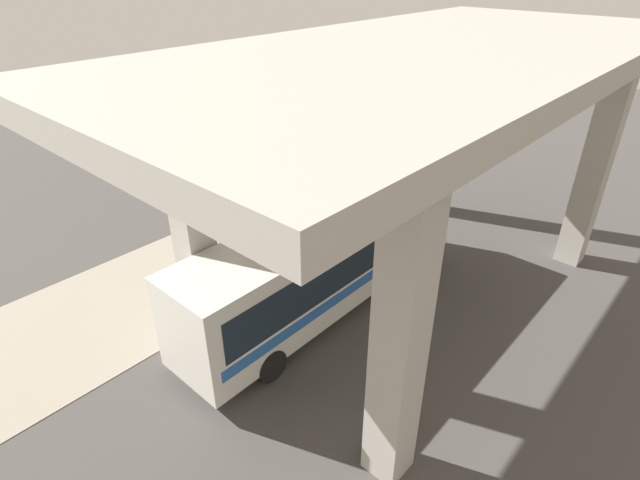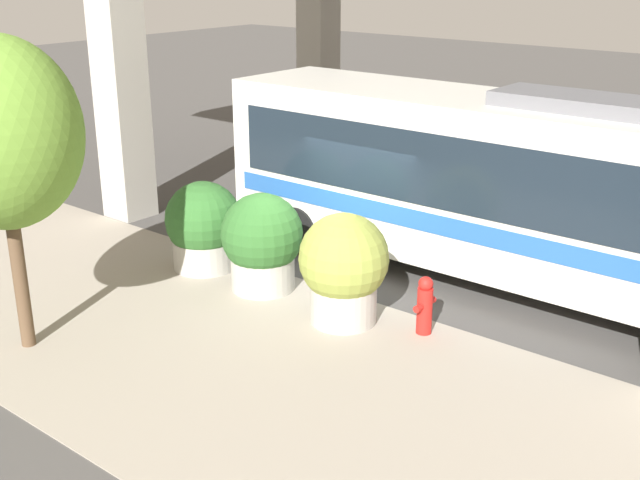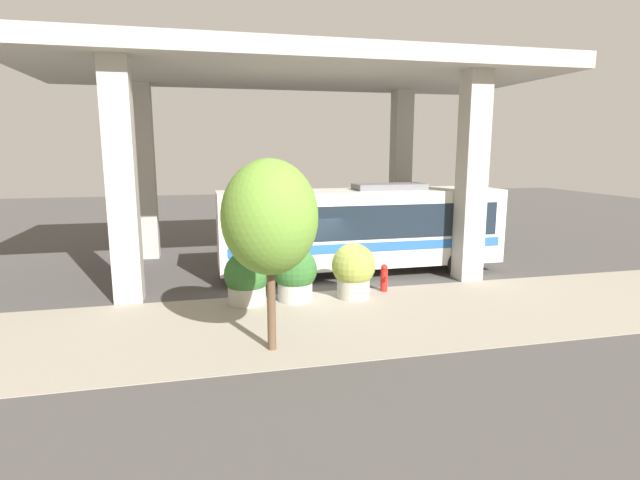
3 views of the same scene
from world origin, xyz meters
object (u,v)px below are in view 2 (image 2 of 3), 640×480
Objects in this scene: planter_back at (204,227)px; street_tree_near at (0,134)px; bus at (511,182)px; planter_front at (262,242)px; fire_hydrant at (425,305)px; planter_middle at (344,268)px.

planter_back is 4.79m from street_tree_near.
planter_front is at bearing 132.15° from bus.
planter_back reaches higher than fire_hydrant.
planter_middle is at bearing -95.05° from planter_front.
planter_front is at bearing -92.26° from planter_back.
planter_front is at bearing 95.04° from fire_hydrant.
street_tree_near reaches higher than bus.
planter_middle is at bearing 109.84° from fire_hydrant.
bus is 4.59m from planter_front.
fire_hydrant is 3.32m from planter_front.
street_tree_near is (-3.99, 1.34, 2.47)m from planter_front.
planter_back is (-0.23, 4.88, 0.34)m from fire_hydrant.
planter_front is (-3.00, 3.31, -1.06)m from bus.
planter_back is 0.36× the size of street_tree_near.
planter_front is (-0.29, 3.28, 0.41)m from fire_hydrant.
bus is at bearing -59.14° from planter_back.
planter_front is at bearing -18.60° from street_tree_near.
planter_back is at bearing 3.65° from street_tree_near.
street_tree_near reaches higher than planter_back.
street_tree_near is (-3.81, 3.33, 2.41)m from planter_middle.
planter_middle reaches higher than fire_hydrant.
planter_back is at bearing 120.86° from bus.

